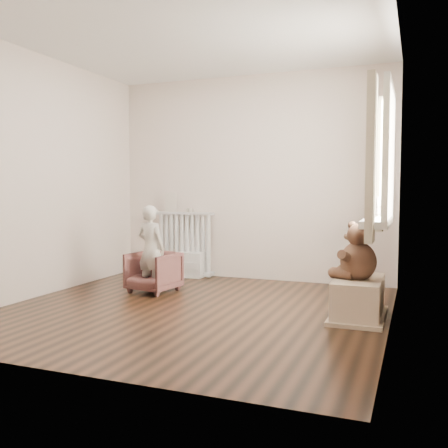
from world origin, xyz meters
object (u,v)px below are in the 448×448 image
(toy_vanity, at_px, (191,256))
(teddy_bear, at_px, (359,244))
(armchair, at_px, (154,272))
(child, at_px, (151,248))
(toy_bench, at_px, (358,296))
(radiator, at_px, (184,247))
(plush_cat, at_px, (379,206))

(toy_vanity, xyz_separation_m, teddy_bear, (2.30, -1.44, 0.40))
(armchair, xyz_separation_m, child, (0.00, -0.05, 0.27))
(toy_vanity, bearing_deg, teddy_bear, -32.08)
(toy_vanity, height_order, child, child)
(armchair, height_order, child, child)
(toy_bench, distance_m, teddy_bear, 0.47)
(radiator, height_order, plush_cat, plush_cat)
(toy_vanity, bearing_deg, child, -88.40)
(radiator, xyz_separation_m, armchair, (0.14, -1.09, -0.16))
(radiator, height_order, toy_bench, radiator)
(radiator, relative_size, toy_vanity, 1.42)
(radiator, bearing_deg, plush_cat, -22.70)
(child, bearing_deg, armchair, -80.35)
(radiator, xyz_separation_m, toy_vanity, (0.11, -0.03, -0.11))
(radiator, xyz_separation_m, child, (0.14, -1.14, 0.11))
(radiator, distance_m, teddy_bear, 2.84)
(toy_vanity, relative_size, child, 0.62)
(toy_vanity, distance_m, armchair, 1.07)
(teddy_bear, distance_m, plush_cat, 0.54)
(toy_vanity, xyz_separation_m, plush_cat, (2.44, -1.04, 0.72))
(plush_cat, bearing_deg, teddy_bear, -111.35)
(teddy_bear, height_order, plush_cat, plush_cat)
(child, xyz_separation_m, plush_cat, (2.41, 0.08, 0.50))
(radiator, relative_size, toy_bench, 1.11)
(armchair, relative_size, child, 0.52)
(teddy_bear, bearing_deg, plush_cat, 90.17)
(radiator, bearing_deg, toy_vanity, -15.36)
(toy_vanity, relative_size, toy_bench, 0.78)
(toy_bench, bearing_deg, child, 173.15)
(child, distance_m, plush_cat, 2.46)
(armchair, bearing_deg, toy_vanity, 101.33)
(teddy_bear, bearing_deg, child, -168.68)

